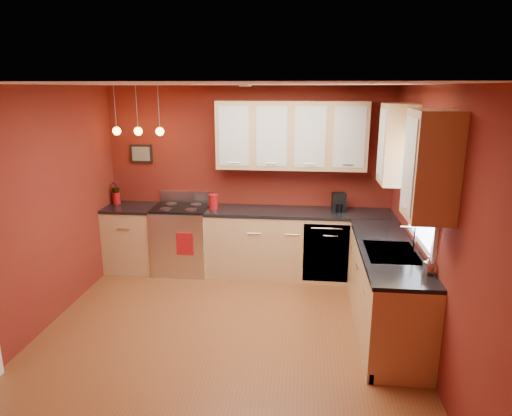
# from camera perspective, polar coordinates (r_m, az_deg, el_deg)

# --- Properties ---
(floor) EXTENTS (4.20, 4.20, 0.00)m
(floor) POSITION_cam_1_polar(r_m,az_deg,el_deg) (5.01, -3.99, -16.08)
(floor) COLOR brown
(floor) RESTS_ON ground
(ceiling) EXTENTS (4.00, 4.20, 0.02)m
(ceiling) POSITION_cam_1_polar(r_m,az_deg,el_deg) (4.30, -4.63, 15.18)
(ceiling) COLOR white
(ceiling) RESTS_ON wall_back
(wall_back) EXTENTS (4.00, 0.02, 2.60)m
(wall_back) POSITION_cam_1_polar(r_m,az_deg,el_deg) (6.50, -0.93, 3.57)
(wall_back) COLOR maroon
(wall_back) RESTS_ON floor
(wall_front) EXTENTS (4.00, 0.02, 2.60)m
(wall_front) POSITION_cam_1_polar(r_m,az_deg,el_deg) (2.60, -12.96, -14.84)
(wall_front) COLOR maroon
(wall_front) RESTS_ON floor
(wall_left) EXTENTS (0.02, 4.20, 2.60)m
(wall_left) POSITION_cam_1_polar(r_m,az_deg,el_deg) (5.23, -26.40, -0.82)
(wall_left) COLOR maroon
(wall_left) RESTS_ON floor
(wall_right) EXTENTS (0.02, 4.20, 2.60)m
(wall_right) POSITION_cam_1_polar(r_m,az_deg,el_deg) (4.57, 21.22, -2.34)
(wall_right) COLOR maroon
(wall_right) RESTS_ON floor
(base_cabinets_back_left) EXTENTS (0.70, 0.60, 0.90)m
(base_cabinets_back_left) POSITION_cam_1_polar(r_m,az_deg,el_deg) (6.84, -15.10, -3.75)
(base_cabinets_back_left) COLOR tan
(base_cabinets_back_left) RESTS_ON floor
(base_cabinets_back_right) EXTENTS (2.54, 0.60, 0.90)m
(base_cabinets_back_right) POSITION_cam_1_polar(r_m,az_deg,el_deg) (6.39, 5.29, -4.62)
(base_cabinets_back_right) COLOR tan
(base_cabinets_back_right) RESTS_ON floor
(base_cabinets_right) EXTENTS (0.60, 2.10, 0.90)m
(base_cabinets_right) POSITION_cam_1_polar(r_m,az_deg,el_deg) (5.21, 15.87, -9.78)
(base_cabinets_right) COLOR tan
(base_cabinets_right) RESTS_ON floor
(counter_back_left) EXTENTS (0.70, 0.62, 0.04)m
(counter_back_left) POSITION_cam_1_polar(r_m,az_deg,el_deg) (6.71, -15.37, 0.06)
(counter_back_left) COLOR black
(counter_back_left) RESTS_ON base_cabinets_back_left
(counter_back_right) EXTENTS (2.54, 0.62, 0.04)m
(counter_back_right) POSITION_cam_1_polar(r_m,az_deg,el_deg) (6.25, 5.40, -0.55)
(counter_back_right) COLOR black
(counter_back_right) RESTS_ON base_cabinets_back_right
(counter_right) EXTENTS (0.62, 2.10, 0.04)m
(counter_right) POSITION_cam_1_polar(r_m,az_deg,el_deg) (5.04, 16.24, -4.91)
(counter_right) COLOR black
(counter_right) RESTS_ON base_cabinets_right
(gas_range) EXTENTS (0.76, 0.64, 1.11)m
(gas_range) POSITION_cam_1_polar(r_m,az_deg,el_deg) (6.61, -9.19, -3.80)
(gas_range) COLOR silver
(gas_range) RESTS_ON floor
(dishwasher_front) EXTENTS (0.60, 0.02, 0.80)m
(dishwasher_front) POSITION_cam_1_polar(r_m,az_deg,el_deg) (6.12, 8.72, -5.61)
(dishwasher_front) COLOR silver
(dishwasher_front) RESTS_ON base_cabinets_back_right
(sink) EXTENTS (0.50, 0.70, 0.33)m
(sink) POSITION_cam_1_polar(r_m,az_deg,el_deg) (4.90, 16.55, -5.55)
(sink) COLOR gray
(sink) RESTS_ON counter_right
(window) EXTENTS (0.06, 1.02, 1.22)m
(window) POSITION_cam_1_polar(r_m,az_deg,el_deg) (4.76, 20.47, 3.20)
(window) COLOR white
(window) RESTS_ON wall_right
(upper_cabinets_back) EXTENTS (2.00, 0.35, 0.90)m
(upper_cabinets_back) POSITION_cam_1_polar(r_m,az_deg,el_deg) (6.18, 4.43, 9.04)
(upper_cabinets_back) COLOR tan
(upper_cabinets_back) RESTS_ON wall_back
(upper_cabinets_right) EXTENTS (0.35, 1.95, 0.90)m
(upper_cabinets_right) POSITION_cam_1_polar(r_m,az_deg,el_deg) (4.70, 18.91, 6.46)
(upper_cabinets_right) COLOR tan
(upper_cabinets_right) RESTS_ON wall_right
(wall_picture) EXTENTS (0.32, 0.03, 0.26)m
(wall_picture) POSITION_cam_1_polar(r_m,az_deg,el_deg) (6.79, -14.14, 6.60)
(wall_picture) COLOR black
(wall_picture) RESTS_ON wall_back
(pendant_lights) EXTENTS (0.71, 0.11, 0.66)m
(pendant_lights) POSITION_cam_1_polar(r_m,az_deg,el_deg) (6.41, -14.52, 9.34)
(pendant_lights) COLOR gray
(pendant_lights) RESTS_ON ceiling
(red_canister) EXTENTS (0.14, 0.14, 0.21)m
(red_canister) POSITION_cam_1_polar(r_m,az_deg,el_deg) (6.31, -5.35, 0.78)
(red_canister) COLOR maroon
(red_canister) RESTS_ON counter_back_right
(red_vase) EXTENTS (0.11, 0.11, 0.17)m
(red_vase) POSITION_cam_1_polar(r_m,az_deg,el_deg) (6.88, -17.03, 1.19)
(red_vase) COLOR maroon
(red_vase) RESTS_ON counter_back_left
(flowers) EXTENTS (0.14, 0.14, 0.19)m
(flowers) POSITION_cam_1_polar(r_m,az_deg,el_deg) (6.84, -17.14, 2.50)
(flowers) COLOR maroon
(flowers) RESTS_ON red_vase
(coffee_maker) EXTENTS (0.20, 0.19, 0.26)m
(coffee_maker) POSITION_cam_1_polar(r_m,az_deg,el_deg) (6.26, 10.31, 0.62)
(coffee_maker) COLOR black
(coffee_maker) RESTS_ON counter_back_right
(soap_pump) EXTENTS (0.10, 0.10, 0.17)m
(soap_pump) POSITION_cam_1_polar(r_m,az_deg,el_deg) (4.41, 20.76, -6.69)
(soap_pump) COLOR silver
(soap_pump) RESTS_ON counter_right
(dish_towel) EXTENTS (0.23, 0.02, 0.31)m
(dish_towel) POSITION_cam_1_polar(r_m,az_deg,el_deg) (6.26, -8.90, -4.47)
(dish_towel) COLOR maroon
(dish_towel) RESTS_ON gas_range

